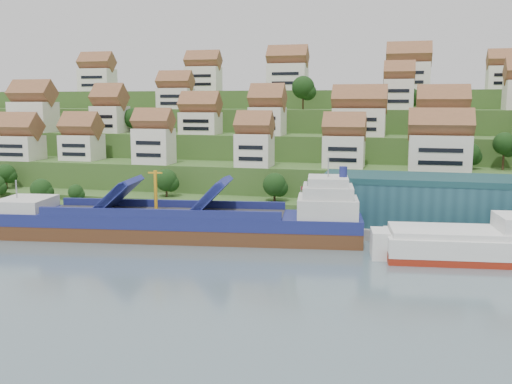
# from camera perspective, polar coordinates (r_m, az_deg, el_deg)

# --- Properties ---
(ground) EXTENTS (300.00, 300.00, 0.00)m
(ground) POSITION_cam_1_polar(r_m,az_deg,el_deg) (113.24, -5.46, -4.93)
(ground) COLOR slate
(ground) RESTS_ON ground
(quay) EXTENTS (180.00, 14.00, 2.20)m
(quay) POSITION_cam_1_polar(r_m,az_deg,el_deg) (122.53, 5.78, -3.34)
(quay) COLOR gray
(quay) RESTS_ON ground
(hillside) EXTENTS (260.00, 128.00, 31.00)m
(hillside) POSITION_cam_1_polar(r_m,az_deg,el_deg) (211.01, 3.95, 4.45)
(hillside) COLOR #2D4C1E
(hillside) RESTS_ON ground
(hillside_village) EXTENTS (157.84, 62.96, 28.76)m
(hillside_village) POSITION_cam_1_polar(r_m,az_deg,el_deg) (166.37, 2.76, 7.84)
(hillside_village) COLOR silver
(hillside_village) RESTS_ON ground
(hillside_trees) EXTENTS (139.47, 62.05, 32.13)m
(hillside_trees) POSITION_cam_1_polar(r_m,az_deg,el_deg) (155.45, -0.57, 5.50)
(hillside_trees) COLOR #183A13
(hillside_trees) RESTS_ON ground
(warehouse) EXTENTS (60.00, 15.00, 10.00)m
(warehouse) POSITION_cam_1_polar(r_m,az_deg,el_deg) (123.06, 20.88, -0.94)
(warehouse) COLOR #1F4955
(warehouse) RESTS_ON quay
(flagpole) EXTENTS (1.28, 0.16, 8.00)m
(flagpole) POSITION_cam_1_polar(r_m,az_deg,el_deg) (116.85, 4.55, -1.03)
(flagpole) COLOR gray
(flagpole) RESTS_ON quay
(cargo_ship) EXTENTS (74.78, 21.24, 16.34)m
(cargo_ship) POSITION_cam_1_polar(r_m,az_deg,el_deg) (115.04, -7.11, -3.13)
(cargo_ship) COLOR #522F19
(cargo_ship) RESTS_ON ground
(second_ship) EXTENTS (31.37, 14.74, 8.77)m
(second_ship) POSITION_cam_1_polar(r_m,az_deg,el_deg) (106.17, 21.38, -4.98)
(second_ship) COLOR maroon
(second_ship) RESTS_ON ground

